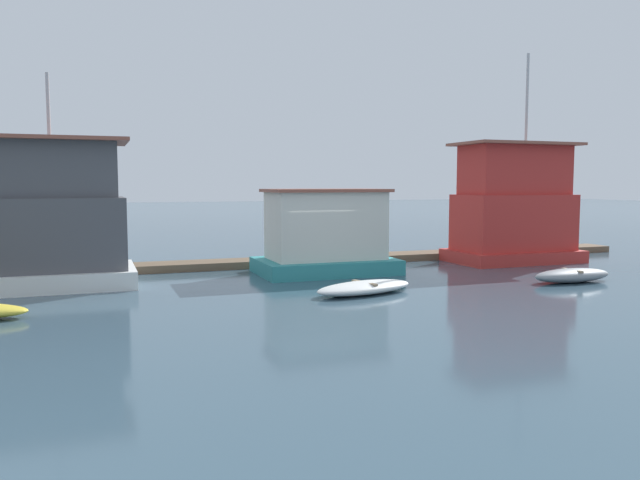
% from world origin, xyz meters
% --- Properties ---
extents(ground_plane, '(200.00, 200.00, 0.00)m').
position_xyz_m(ground_plane, '(0.00, 0.00, 0.00)').
color(ground_plane, '#385160').
extents(dock_walkway, '(33.80, 1.53, 0.30)m').
position_xyz_m(dock_walkway, '(0.00, 2.86, 0.15)').
color(dock_walkway, brown).
rests_on(dock_walkway, ground_plane).
extents(houseboat_white, '(6.88, 3.64, 7.13)m').
position_xyz_m(houseboat_white, '(-10.01, 0.11, 2.30)').
color(houseboat_white, white).
rests_on(houseboat_white, ground_plane).
extents(houseboat_teal, '(5.26, 3.37, 3.28)m').
position_xyz_m(houseboat_teal, '(0.58, -0.02, 1.50)').
color(houseboat_teal, teal).
rests_on(houseboat_teal, ground_plane).
extents(houseboat_red, '(5.62, 3.27, 9.18)m').
position_xyz_m(houseboat_red, '(9.73, 0.49, 2.40)').
color(houseboat_red, red).
rests_on(houseboat_red, ground_plane).
extents(dinghy_white, '(3.79, 2.21, 0.40)m').
position_xyz_m(dinghy_white, '(0.14, -4.75, 0.20)').
color(dinghy_white, white).
rests_on(dinghy_white, ground_plane).
extents(dinghy_grey, '(3.16, 1.12, 0.49)m').
position_xyz_m(dinghy_grey, '(8.01, -5.15, 0.25)').
color(dinghy_grey, gray).
rests_on(dinghy_grey, ground_plane).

